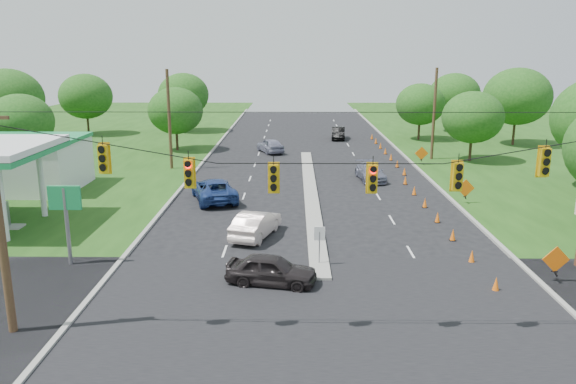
{
  "coord_description": "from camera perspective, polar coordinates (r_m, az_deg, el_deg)",
  "views": [
    {
      "loc": [
        -1.29,
        -20.41,
        10.39
      ],
      "look_at": [
        -1.61,
        10.1,
        2.8
      ],
      "focal_mm": 35.0,
      "sensor_mm": 36.0,
      "label": 1
    }
  ],
  "objects": [
    {
      "name": "tree_12",
      "position": [
        70.36,
        13.3,
        8.67
      ],
      "size": [
        5.88,
        5.88,
        6.86
      ],
      "color": "black",
      "rests_on": "ground"
    },
    {
      "name": "work_sign_1",
      "position": [
        41.33,
        17.59,
        0.3
      ],
      "size": [
        1.27,
        0.58,
        1.37
      ],
      "color": "black",
      "rests_on": "ground"
    },
    {
      "name": "ground",
      "position": [
        22.94,
        3.85,
        -13.0
      ],
      "size": [
        160.0,
        160.0,
        0.0
      ],
      "primitive_type": "plane",
      "color": "black",
      "rests_on": "ground"
    },
    {
      "name": "dark_car_receding",
      "position": [
        69.82,
        5.13,
        5.97
      ],
      "size": [
        1.91,
        4.62,
        1.49
      ],
      "primitive_type": "imported",
      "rotation": [
        0.0,
        0.0,
        -0.08
      ],
      "color": "black",
      "rests_on": "ground"
    },
    {
      "name": "silver_car_oncoming",
      "position": [
        60.09,
        -1.81,
        4.75
      ],
      "size": [
        3.45,
        4.89,
        1.55
      ],
      "primitive_type": "imported",
      "rotation": [
        0.0,
        0.0,
        3.54
      ],
      "color": "gray",
      "rests_on": "ground"
    },
    {
      "name": "cone_12",
      "position": [
        66.88,
        8.93,
        5.17
      ],
      "size": [
        0.32,
        0.32,
        0.7
      ],
      "primitive_type": "cone",
      "color": "orange",
      "rests_on": "ground"
    },
    {
      "name": "signal_span",
      "position": [
        20.19,
        4.09,
        -1.64
      ],
      "size": [
        25.6,
        0.32,
        9.0
      ],
      "color": "#422D1C",
      "rests_on": "ground"
    },
    {
      "name": "tree_10",
      "position": [
        69.37,
        22.26,
        8.97
      ],
      "size": [
        7.56,
        7.56,
        8.82
      ],
      "color": "black",
      "rests_on": "ground"
    },
    {
      "name": "curb_right",
      "position": [
        52.72,
        13.07,
        2.24
      ],
      "size": [
        0.25,
        110.0,
        0.16
      ],
      "primitive_type": "cube",
      "color": "gray",
      "rests_on": "ground"
    },
    {
      "name": "cone_1",
      "position": [
        30.12,
        18.17,
        -6.23
      ],
      "size": [
        0.32,
        0.32,
        0.7
      ],
      "primitive_type": "cone",
      "color": "orange",
      "rests_on": "ground"
    },
    {
      "name": "cone_5",
      "position": [
        43.09,
        12.72,
        0.15
      ],
      "size": [
        0.32,
        0.32,
        0.7
      ],
      "primitive_type": "cone",
      "color": "orange",
      "rests_on": "ground"
    },
    {
      "name": "white_sedan",
      "position": [
        32.53,
        -3.29,
        -3.27
      ],
      "size": [
        2.9,
        4.89,
        1.52
      ],
      "primitive_type": "imported",
      "rotation": [
        0.0,
        0.0,
        2.84
      ],
      "color": "beige",
      "rests_on": "ground"
    },
    {
      "name": "tree_3",
      "position": [
        67.94,
        -26.59,
        8.46
      ],
      "size": [
        7.56,
        7.56,
        8.82
      ],
      "color": "black",
      "rests_on": "ground"
    },
    {
      "name": "cone_11",
      "position": [
        63.46,
        9.37,
        4.68
      ],
      "size": [
        0.32,
        0.32,
        0.7
      ],
      "primitive_type": "cone",
      "color": "orange",
      "rests_on": "ground"
    },
    {
      "name": "cone_6",
      "position": [
        46.43,
        11.84,
        1.18
      ],
      "size": [
        0.32,
        0.32,
        0.7
      ],
      "primitive_type": "cone",
      "color": "orange",
      "rests_on": "ground"
    },
    {
      "name": "cone_7",
      "position": [
        49.9,
        11.75,
        2.07
      ],
      "size": [
        0.32,
        0.32,
        0.7
      ],
      "primitive_type": "cone",
      "color": "orange",
      "rests_on": "ground"
    },
    {
      "name": "cone_4",
      "position": [
        39.78,
        13.74,
        -1.06
      ],
      "size": [
        0.32,
        0.32,
        0.7
      ],
      "primitive_type": "cone",
      "color": "orange",
      "rests_on": "ground"
    },
    {
      "name": "cone_0",
      "position": [
        27.04,
        20.37,
        -8.75
      ],
      "size": [
        0.32,
        0.32,
        0.7
      ],
      "primitive_type": "cone",
      "color": "orange",
      "rests_on": "ground"
    },
    {
      "name": "silver_car_far",
      "position": [
        47.44,
        8.37,
        2.02
      ],
      "size": [
        2.4,
        4.93,
        1.38
      ],
      "primitive_type": "imported",
      "rotation": [
        0.0,
        0.0,
        0.1
      ],
      "color": "slate",
      "rests_on": "ground"
    },
    {
      "name": "cone_8",
      "position": [
        53.27,
        11.05,
        2.85
      ],
      "size": [
        0.32,
        0.32,
        0.7
      ],
      "primitive_type": "cone",
      "color": "orange",
      "rests_on": "ground"
    },
    {
      "name": "tree_11",
      "position": [
        78.55,
        16.55,
        9.44
      ],
      "size": [
        6.72,
        6.72,
        7.84
      ],
      "color": "black",
      "rests_on": "ground"
    },
    {
      "name": "tree_9",
      "position": [
        57.41,
        18.27,
        7.22
      ],
      "size": [
        5.88,
        5.88,
        6.86
      ],
      "color": "black",
      "rests_on": "ground"
    },
    {
      "name": "tree_4",
      "position": [
        77.37,
        -19.87,
        9.13
      ],
      "size": [
        6.72,
        6.72,
        7.84
      ],
      "color": "black",
      "rests_on": "ground"
    },
    {
      "name": "black_sedan",
      "position": [
        25.99,
        -1.69,
        -7.9
      ],
      "size": [
        4.43,
        2.46,
        1.43
      ],
      "primitive_type": "imported",
      "rotation": [
        0.0,
        0.0,
        1.38
      ],
      "color": "black",
      "rests_on": "ground"
    },
    {
      "name": "tree_2",
      "position": [
        56.47,
        -25.54,
        6.46
      ],
      "size": [
        5.88,
        5.88,
        6.86
      ],
      "color": "black",
      "rests_on": "ground"
    },
    {
      "name": "curb_left",
      "position": [
        52.22,
        -9.14,
        2.31
      ],
      "size": [
        0.25,
        110.0,
        0.16
      ],
      "primitive_type": "cube",
      "color": "gray",
      "rests_on": "ground"
    },
    {
      "name": "work_sign_2",
      "position": [
        54.59,
        13.41,
        3.78
      ],
      "size": [
        1.27,
        0.58,
        1.37
      ],
      "color": "black",
      "rests_on": "ground"
    },
    {
      "name": "cone_2",
      "position": [
        33.28,
        16.41,
        -4.18
      ],
      "size": [
        0.32,
        0.32,
        0.7
      ],
      "primitive_type": "cone",
      "color": "orange",
      "rests_on": "ground"
    },
    {
      "name": "cone_13",
      "position": [
        70.31,
        8.53,
        5.61
      ],
      "size": [
        0.32,
        0.32,
        0.7
      ],
      "primitive_type": "cone",
      "color": "orange",
      "rests_on": "ground"
    },
    {
      "name": "utility_pole_far_left",
      "position": [
        51.98,
        -11.96,
        7.16
      ],
      "size": [
        0.28,
        0.28,
        9.0
      ],
      "primitive_type": "cylinder",
      "color": "#422D1C",
      "rests_on": "ground"
    },
    {
      "name": "utility_pole_far_right",
      "position": [
        57.4,
        14.62,
        7.63
      ],
      "size": [
        0.28,
        0.28,
        9.0
      ],
      "primitive_type": "cylinder",
      "color": "#422D1C",
      "rests_on": "ground"
    },
    {
      "name": "median",
      "position": [
        42.71,
        2.31,
        -0.12
      ],
      "size": [
        1.0,
        34.0,
        0.18
      ],
      "primitive_type": "cube",
      "color": "gray",
      "rests_on": "ground"
    },
    {
      "name": "cone_10",
      "position": [
        60.05,
        9.87,
        4.14
      ],
      "size": [
        0.32,
        0.32,
        0.7
      ],
      "primitive_type": "cone",
      "color": "orange",
      "rests_on": "ground"
    },
    {
      "name": "tree_6",
      "position": [
        77.02,
        -10.57,
        9.69
      ],
      "size": [
        6.72,
        6.72,
        7.84
      ],
      "color": "black",
      "rests_on": "ground"
    },
    {
      "name": "cone_9",
      "position": [
        56.65,
        10.42,
        3.53
      ],
      "size": [
        0.32,
        0.32,
        0.7
      ],
      "primitive_type": "cone",
      "color": "orange",
      "rests_on": "ground"
    },
    {
      "name": "tree_5",
      "position": [
        62.03,
        -11.35,
        8.1
      ],
      "size": [
        5.88,
        5.88,
        6.86
      ],
      "color": "black",
      "rests_on": "ground"
    },
    {
      "name": "cross_street",
      "position": [
        22.94,
        3.85,
        -13.0
      ],
      "size": [
        160.0,
        14.0,
        0.02
      ],
      "primitive_type": "cube",
      "color": "black",
      "rests_on": "ground"
    },
    {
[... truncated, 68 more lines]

